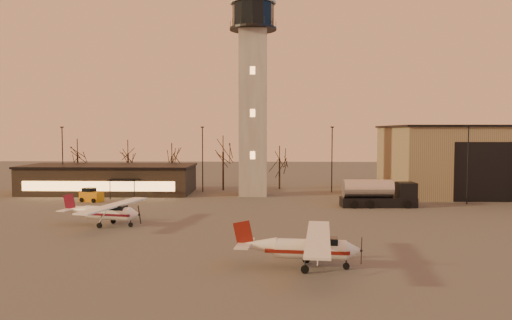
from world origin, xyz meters
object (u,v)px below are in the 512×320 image
(control_tower, at_px, (253,84))
(cessna_rear, at_px, (110,215))
(hangar, at_px, (490,159))
(terminal, at_px, (109,179))
(fuel_truck, at_px, (378,196))
(cessna_front, at_px, (312,252))
(service_cart, at_px, (91,196))

(control_tower, xyz_separation_m, cessna_rear, (-13.37, -24.16, -15.26))
(hangar, bearing_deg, terminal, -178.03)
(cessna_rear, relative_size, fuel_truck, 1.21)
(control_tower, bearing_deg, terminal, 174.85)
(terminal, xyz_separation_m, fuel_truck, (37.96, -12.64, -0.80))
(cessna_front, xyz_separation_m, cessna_rear, (-18.85, 14.74, -0.04))
(terminal, distance_m, service_cart, 9.34)
(hangar, distance_m, cessna_rear, 56.98)
(hangar, bearing_deg, cessna_rear, -150.32)
(control_tower, distance_m, cessna_rear, 31.55)
(terminal, xyz_separation_m, service_cart, (0.52, -9.21, -1.46))
(terminal, height_order, service_cart, terminal)
(cessna_front, bearing_deg, terminal, 129.88)
(control_tower, height_order, hangar, control_tower)
(terminal, bearing_deg, service_cart, -86.78)
(terminal, relative_size, fuel_truck, 2.71)
(control_tower, xyz_separation_m, terminal, (-21.99, 1.98, -14.17))
(terminal, height_order, cessna_rear, terminal)
(hangar, height_order, service_cart, hangar)
(service_cart, bearing_deg, terminal, 111.81)
(service_cart, bearing_deg, hangar, 29.63)
(control_tower, bearing_deg, fuel_truck, -33.74)
(control_tower, distance_m, service_cart, 27.52)
(cessna_rear, xyz_separation_m, fuel_truck, (29.33, 13.50, 0.29))
(service_cart, bearing_deg, cessna_rear, -45.82)
(control_tower, xyz_separation_m, fuel_truck, (15.96, -10.66, -14.97))
(terminal, bearing_deg, cessna_front, -56.10)
(cessna_rear, bearing_deg, cessna_front, -25.19)
(hangar, height_order, fuel_truck, hangar)
(control_tower, relative_size, cessna_front, 2.76)
(terminal, bearing_deg, control_tower, -5.15)
(cessna_front, xyz_separation_m, service_cart, (-26.96, 31.67, -0.41))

